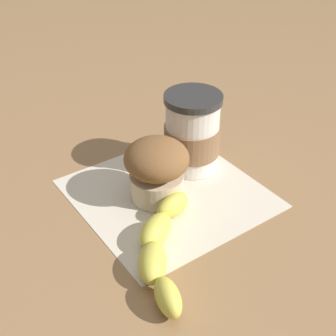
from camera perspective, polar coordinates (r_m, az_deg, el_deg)
name	(u,v)px	position (r m, az deg, el deg)	size (l,w,h in m)	color
ground_plane	(168,193)	(0.69, 0.00, -3.12)	(3.00, 3.00, 0.00)	#936D47
paper_napkin	(168,193)	(0.69, 0.00, -3.07)	(0.26, 0.26, 0.00)	beige
coffee_cup	(192,134)	(0.72, 2.96, 4.19)	(0.09, 0.09, 0.12)	silver
muffin	(156,166)	(0.66, -1.51, 0.23)	(0.09, 0.09, 0.09)	beige
banana	(161,246)	(0.59, -0.88, -9.49)	(0.19, 0.12, 0.03)	#D6CC4C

